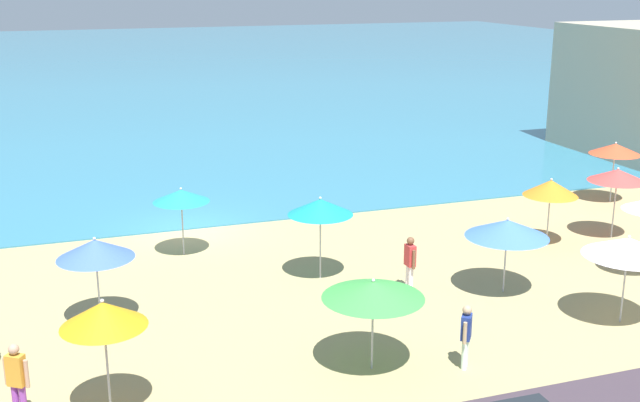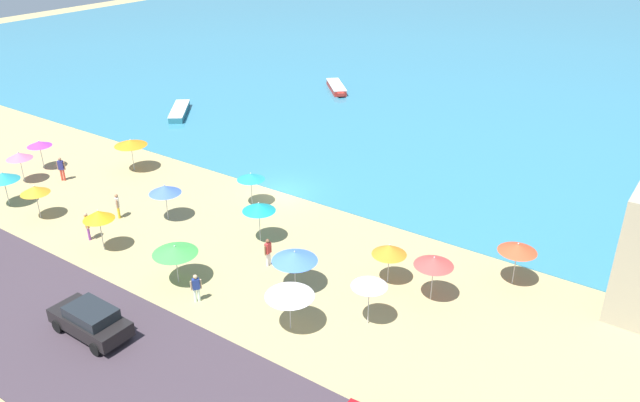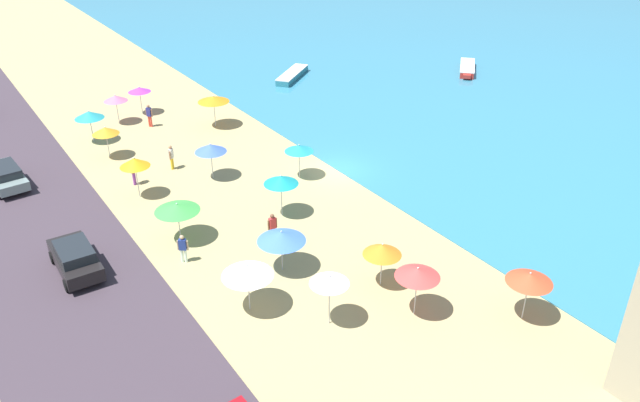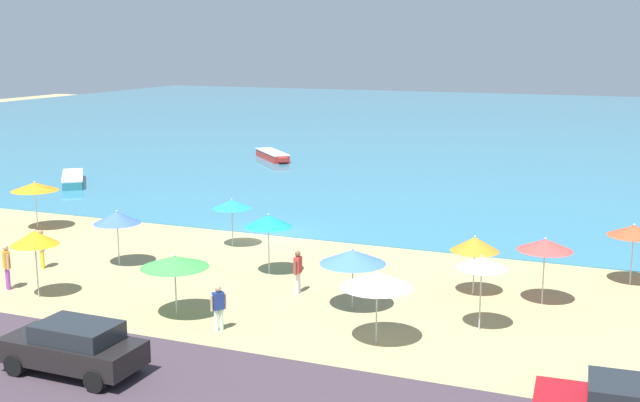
{
  "view_description": "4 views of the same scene",
  "coord_description": "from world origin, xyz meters",
  "px_view_note": "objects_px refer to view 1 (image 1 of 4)",
  "views": [
    {
      "loc": [
        -4.51,
        -27.47,
        8.91
      ],
      "look_at": [
        4.57,
        -1.35,
        1.02
      ],
      "focal_mm": 45.0,
      "sensor_mm": 36.0,
      "label": 1
    },
    {
      "loc": [
        24.12,
        -30.37,
        18.44
      ],
      "look_at": [
        4.37,
        -1.85,
        1.34
      ],
      "focal_mm": 35.0,
      "sensor_mm": 36.0,
      "label": 2
    },
    {
      "loc": [
        29.73,
        -21.53,
        17.81
      ],
      "look_at": [
        4.29,
        -4.3,
        0.99
      ],
      "focal_mm": 35.0,
      "sensor_mm": 36.0,
      "label": 3
    },
    {
      "loc": [
        16.89,
        -34.63,
        9.5
      ],
      "look_at": [
        1.83,
        2.31,
        1.43
      ],
      "focal_mm": 45.0,
      "sensor_mm": 36.0,
      "label": 4
    }
  ],
  "objects_px": {
    "beach_umbrella_6": "(551,188)",
    "beach_umbrella_9": "(373,290)",
    "beach_umbrella_1": "(181,196)",
    "beach_umbrella_4": "(507,228)",
    "beach_umbrella_8": "(103,314)",
    "bather_2": "(410,261)",
    "beach_umbrella_3": "(320,207)",
    "beach_umbrella_10": "(615,149)",
    "beach_umbrella_2": "(95,249)",
    "beach_umbrella_12": "(628,247)",
    "beach_umbrella_13": "(618,175)",
    "bather_3": "(466,333)",
    "bather_0": "(17,379)"
  },
  "relations": [
    {
      "from": "beach_umbrella_1",
      "to": "beach_umbrella_4",
      "type": "distance_m",
      "value": 10.29
    },
    {
      "from": "beach_umbrella_12",
      "to": "bather_3",
      "type": "relative_size",
      "value": 1.54
    },
    {
      "from": "beach_umbrella_6",
      "to": "beach_umbrella_9",
      "type": "height_order",
      "value": "beach_umbrella_6"
    },
    {
      "from": "beach_umbrella_1",
      "to": "beach_umbrella_2",
      "type": "height_order",
      "value": "beach_umbrella_2"
    },
    {
      "from": "bather_2",
      "to": "beach_umbrella_12",
      "type": "bearing_deg",
      "value": -40.73
    },
    {
      "from": "beach_umbrella_4",
      "to": "bather_0",
      "type": "height_order",
      "value": "beach_umbrella_4"
    },
    {
      "from": "beach_umbrella_6",
      "to": "beach_umbrella_13",
      "type": "xyz_separation_m",
      "value": [
        2.56,
        -0.14,
        0.26
      ]
    },
    {
      "from": "beach_umbrella_9",
      "to": "beach_umbrella_10",
      "type": "height_order",
      "value": "beach_umbrella_10"
    },
    {
      "from": "beach_umbrella_10",
      "to": "bather_0",
      "type": "bearing_deg",
      "value": -156.46
    },
    {
      "from": "beach_umbrella_9",
      "to": "beach_umbrella_12",
      "type": "height_order",
      "value": "beach_umbrella_12"
    },
    {
      "from": "beach_umbrella_8",
      "to": "bather_0",
      "type": "xyz_separation_m",
      "value": [
        -1.76,
        0.33,
        -1.3
      ]
    },
    {
      "from": "beach_umbrella_4",
      "to": "bather_3",
      "type": "height_order",
      "value": "beach_umbrella_4"
    },
    {
      "from": "beach_umbrella_8",
      "to": "bather_2",
      "type": "xyz_separation_m",
      "value": [
        8.81,
        4.15,
        -1.36
      ]
    },
    {
      "from": "beach_umbrella_12",
      "to": "beach_umbrella_3",
      "type": "bearing_deg",
      "value": 139.17
    },
    {
      "from": "beach_umbrella_2",
      "to": "beach_umbrella_13",
      "type": "relative_size",
      "value": 0.95
    },
    {
      "from": "beach_umbrella_3",
      "to": "beach_umbrella_8",
      "type": "xyz_separation_m",
      "value": [
        -6.71,
        -5.97,
        0.04
      ]
    },
    {
      "from": "bather_3",
      "to": "bather_0",
      "type": "bearing_deg",
      "value": 174.79
    },
    {
      "from": "beach_umbrella_2",
      "to": "beach_umbrella_6",
      "type": "bearing_deg",
      "value": 6.35
    },
    {
      "from": "beach_umbrella_9",
      "to": "beach_umbrella_13",
      "type": "distance_m",
      "value": 13.19
    },
    {
      "from": "beach_umbrella_9",
      "to": "beach_umbrella_10",
      "type": "bearing_deg",
      "value": 34.25
    },
    {
      "from": "beach_umbrella_8",
      "to": "bather_3",
      "type": "xyz_separation_m",
      "value": [
        8.01,
        -0.56,
        -1.41
      ]
    },
    {
      "from": "beach_umbrella_12",
      "to": "beach_umbrella_6",
      "type": "bearing_deg",
      "value": 72.98
    },
    {
      "from": "beach_umbrella_3",
      "to": "beach_umbrella_12",
      "type": "xyz_separation_m",
      "value": [
        6.48,
        -5.6,
        -0.15
      ]
    },
    {
      "from": "beach_umbrella_4",
      "to": "beach_umbrella_12",
      "type": "bearing_deg",
      "value": -57.04
    },
    {
      "from": "beach_umbrella_12",
      "to": "bather_0",
      "type": "distance_m",
      "value": 15.0
    },
    {
      "from": "beach_umbrella_10",
      "to": "bather_2",
      "type": "height_order",
      "value": "beach_umbrella_10"
    },
    {
      "from": "beach_umbrella_1",
      "to": "bather_2",
      "type": "height_order",
      "value": "beach_umbrella_1"
    },
    {
      "from": "beach_umbrella_10",
      "to": "beach_umbrella_2",
      "type": "bearing_deg",
      "value": -165.49
    },
    {
      "from": "beach_umbrella_2",
      "to": "beach_umbrella_12",
      "type": "xyz_separation_m",
      "value": [
        13.03,
        -4.4,
        0.02
      ]
    },
    {
      "from": "beach_umbrella_10",
      "to": "beach_umbrella_6",
      "type": "bearing_deg",
      "value": -146.61
    },
    {
      "from": "beach_umbrella_2",
      "to": "beach_umbrella_8",
      "type": "bearing_deg",
      "value": -91.98
    },
    {
      "from": "beach_umbrella_13",
      "to": "beach_umbrella_9",
      "type": "bearing_deg",
      "value": -152.1
    },
    {
      "from": "beach_umbrella_4",
      "to": "beach_umbrella_8",
      "type": "xyz_separation_m",
      "value": [
        -11.36,
        -3.19,
        0.35
      ]
    },
    {
      "from": "beach_umbrella_2",
      "to": "beach_umbrella_9",
      "type": "xyz_separation_m",
      "value": [
        5.78,
        -4.65,
        -0.1
      ]
    },
    {
      "from": "beach_umbrella_8",
      "to": "bather_3",
      "type": "distance_m",
      "value": 8.15
    },
    {
      "from": "beach_umbrella_4",
      "to": "bather_2",
      "type": "relative_size",
      "value": 1.44
    },
    {
      "from": "beach_umbrella_3",
      "to": "bather_0",
      "type": "height_order",
      "value": "beach_umbrella_3"
    },
    {
      "from": "beach_umbrella_9",
      "to": "bather_3",
      "type": "xyz_separation_m",
      "value": [
        2.06,
        -0.68,
        -1.1
      ]
    },
    {
      "from": "beach_umbrella_4",
      "to": "bather_0",
      "type": "distance_m",
      "value": 13.47
    },
    {
      "from": "beach_umbrella_10",
      "to": "bather_3",
      "type": "bearing_deg",
      "value": -139.72
    },
    {
      "from": "beach_umbrella_3",
      "to": "beach_umbrella_13",
      "type": "distance_m",
      "value": 10.9
    },
    {
      "from": "beach_umbrella_8",
      "to": "beach_umbrella_12",
      "type": "height_order",
      "value": "beach_umbrella_8"
    },
    {
      "from": "beach_umbrella_4",
      "to": "bather_0",
      "type": "xyz_separation_m",
      "value": [
        -13.13,
        -2.86,
        -0.94
      ]
    },
    {
      "from": "beach_umbrella_4",
      "to": "bather_3",
      "type": "relative_size",
      "value": 1.51
    },
    {
      "from": "beach_umbrella_1",
      "to": "beach_umbrella_10",
      "type": "distance_m",
      "value": 17.37
    },
    {
      "from": "beach_umbrella_12",
      "to": "bather_3",
      "type": "height_order",
      "value": "beach_umbrella_12"
    },
    {
      "from": "beach_umbrella_1",
      "to": "bather_2",
      "type": "xyz_separation_m",
      "value": [
        5.65,
        -5.26,
        -1.08
      ]
    },
    {
      "from": "bather_2",
      "to": "bather_3",
      "type": "height_order",
      "value": "bather_2"
    },
    {
      "from": "beach_umbrella_4",
      "to": "beach_umbrella_13",
      "type": "height_order",
      "value": "beach_umbrella_13"
    },
    {
      "from": "beach_umbrella_3",
      "to": "beach_umbrella_10",
      "type": "distance_m",
      "value": 14.4
    }
  ]
}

